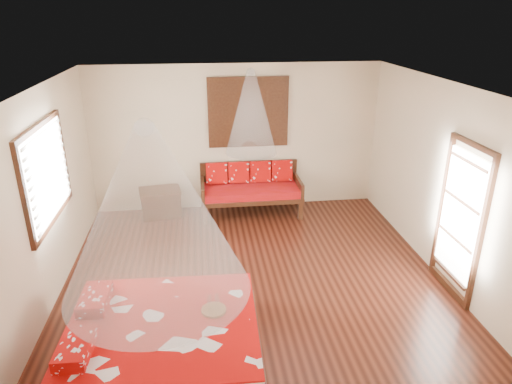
# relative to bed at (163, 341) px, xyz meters

# --- Properties ---
(room) EXTENTS (5.54, 5.54, 2.84)m
(room) POSITION_rel_bed_xyz_m (1.21, 1.53, 1.15)
(room) COLOR black
(room) RESTS_ON ground
(bed) EXTENTS (2.24, 2.04, 0.64)m
(bed) POSITION_rel_bed_xyz_m (0.00, 0.00, 0.00)
(bed) COLOR black
(bed) RESTS_ON floor
(daybed) EXTENTS (1.91, 0.85, 0.97)m
(daybed) POSITION_rel_bed_xyz_m (1.44, 3.92, 0.27)
(daybed) COLOR black
(daybed) RESTS_ON floor
(storage_chest) EXTENTS (0.84, 0.67, 0.52)m
(storage_chest) POSITION_rel_bed_xyz_m (-0.29, 3.98, 0.01)
(storage_chest) COLOR black
(storage_chest) RESTS_ON floor
(shutter_panel) EXTENTS (1.52, 0.06, 1.32)m
(shutter_panel) POSITION_rel_bed_xyz_m (1.44, 4.25, 1.65)
(shutter_panel) COLOR black
(shutter_panel) RESTS_ON wall_back
(window_left) EXTENTS (0.10, 1.74, 1.34)m
(window_left) POSITION_rel_bed_xyz_m (-1.50, 1.73, 1.45)
(window_left) COLOR black
(window_left) RESTS_ON wall_left
(glazed_door) EXTENTS (0.08, 1.02, 2.16)m
(glazed_door) POSITION_rel_bed_xyz_m (3.93, 0.93, 0.82)
(glazed_door) COLOR black
(glazed_door) RESTS_ON floor
(wine_tray) EXTENTS (0.29, 0.29, 0.23)m
(wine_tray) POSITION_rel_bed_xyz_m (0.59, 0.14, 0.31)
(wine_tray) COLOR brown
(wine_tray) RESTS_ON bed
(mosquito_net_main) EXTENTS (1.94, 1.94, 1.80)m
(mosquito_net_main) POSITION_rel_bed_xyz_m (0.02, -0.00, 1.60)
(mosquito_net_main) COLOR white
(mosquito_net_main) RESTS_ON ceiling
(mosquito_net_daybed) EXTENTS (0.94, 0.94, 1.50)m
(mosquito_net_daybed) POSITION_rel_bed_xyz_m (1.44, 3.78, 1.75)
(mosquito_net_daybed) COLOR white
(mosquito_net_daybed) RESTS_ON ceiling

